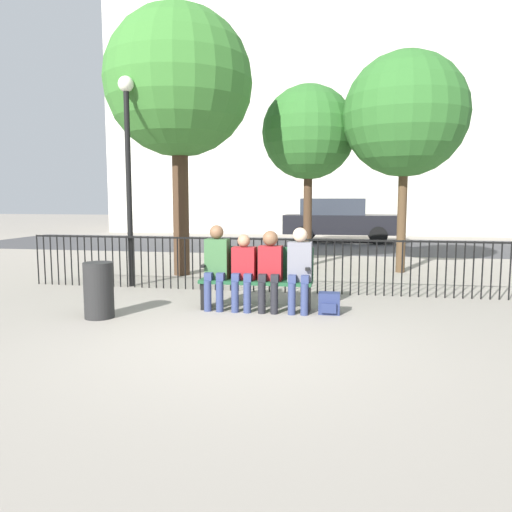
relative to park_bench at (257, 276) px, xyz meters
The scene contains 16 objects.
ground_plane 1.92m from the park_bench, 90.00° to the right, with size 80.00×80.00×0.00m, color gray.
park_bench is the anchor object (origin of this frame).
seated_person_0 0.63m from the park_bench, 167.91° to the right, with size 0.34×0.39×1.25m.
seated_person_1 0.26m from the park_bench, 143.18° to the right, with size 0.34×0.39×1.12m.
seated_person_2 0.31m from the park_bench, 31.14° to the right, with size 0.34×0.39×1.17m.
seated_person_3 0.68m from the park_bench, 11.14° to the right, with size 0.34×0.39×1.22m.
backpack 1.14m from the park_bench, ahead, with size 0.30×0.25×0.31m.
fence_railing 1.33m from the park_bench, 90.70° to the left, with size 9.01×0.03×0.95m.
tree_0 5.07m from the park_bench, 126.43° to the left, with size 3.05×3.05×5.55m.
tree_1 5.67m from the park_bench, 59.27° to the left, with size 2.66×2.66×4.75m.
tree_2 5.56m from the park_bench, 85.77° to the left, with size 2.21×2.21×4.29m.
lamp_post 3.64m from the park_bench, 151.29° to the left, with size 0.28×0.28×3.82m.
street_surface 10.16m from the park_bench, 90.00° to the left, with size 24.00×6.00×0.01m.
parked_car_0 11.67m from the park_bench, 85.11° to the left, with size 4.20×1.94×1.62m.
building_facade 19.67m from the park_bench, 90.00° to the left, with size 20.00×6.00×16.17m.
trash_bin 2.25m from the park_bench, 154.81° to the right, with size 0.40×0.40×0.77m.
Camera 1 is at (1.31, -5.35, 1.65)m, focal length 35.00 mm.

